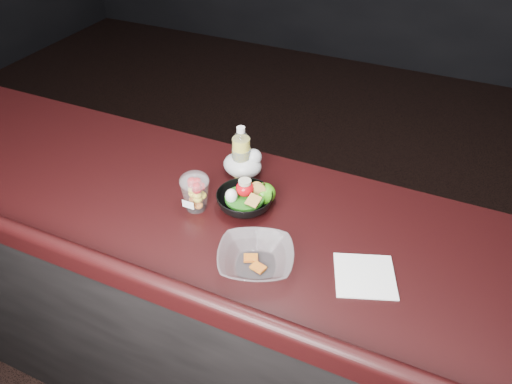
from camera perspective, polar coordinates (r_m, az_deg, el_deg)
counter at (r=1.96m, az=-4.98°, el=-13.04°), size 4.06×0.71×1.02m
lemonade_bottle at (r=1.67m, az=-1.68°, el=4.16°), size 0.06×0.06×0.19m
fruit_cup at (r=1.55m, az=-6.98°, el=0.12°), size 0.09×0.09×0.13m
green_apple at (r=1.58m, az=0.94°, el=-0.18°), size 0.07×0.07×0.08m
plastic_bag at (r=1.69m, az=-1.40°, el=3.21°), size 0.13×0.11×0.10m
snack_bowl at (r=1.55m, az=-1.36°, el=-0.87°), size 0.18×0.18×0.10m
takeout_bowl at (r=1.37m, az=-0.04°, el=-7.64°), size 0.27×0.27×0.05m
paper_napkin at (r=1.39m, az=12.33°, el=-9.34°), size 0.21×0.21×0.00m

